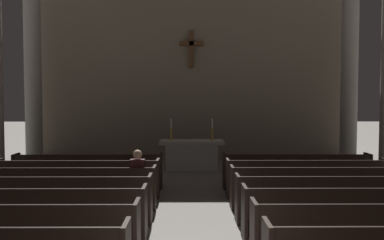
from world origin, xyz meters
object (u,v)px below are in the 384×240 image
Objects in this scene: lone_worshipper at (138,178)px; pew_left_row_6 at (66,188)px; pew_right_row_8 at (296,171)px; pew_right_row_5 at (337,199)px; pew_right_row_6 at (320,187)px; pew_right_row_4 at (358,213)px; column_right_fourth at (349,68)px; pew_left_row_5 at (50,199)px; pew_left_row_3 at (3,233)px; column_left_fourth at (33,67)px; candlestick_right at (212,133)px; pew_left_row_7 at (78,179)px; candlestick_left at (171,133)px; pew_right_row_7 at (307,178)px; pew_left_row_4 at (30,214)px; altar at (192,154)px; pew_left_row_8 at (88,171)px.

pew_left_row_6 is at bearing -178.60° from lone_worshipper.
pew_right_row_8 is at bearing 20.56° from pew_left_row_6.
pew_left_row_6 is 5.72m from pew_right_row_5.
pew_right_row_6 is (5.62, 0.00, 0.00)m from pew_left_row_6.
pew_right_row_6 and pew_right_row_8 have the same top height.
column_right_fourth is at bearing 70.57° from pew_right_row_4.
pew_left_row_5 is at bearing -140.79° from column_right_fourth.
pew_left_row_3 is 9.89m from column_left_fourth.
pew_left_row_5 is 7.20m from candlestick_right.
pew_left_row_3 is 1.00× the size of pew_left_row_7.
column_left_fourth reaches higher than pew_left_row_7.
column_right_fourth is at bearing 0.00° from column_left_fourth.
pew_left_row_7 is (0.00, 2.11, 0.00)m from pew_left_row_5.
pew_left_row_5 is at bearing -108.69° from candlestick_left.
pew_left_row_7 is at bearing 150.63° from pew_right_row_4.
column_left_fourth is at bearing 112.15° from pew_left_row_5.
column_right_fourth reaches higher than pew_left_row_6.
candlestick_right reaches higher than pew_right_row_4.
column_left_fourth is at bearing 145.37° from pew_right_row_6.
pew_right_row_7 is 5.36× the size of candlestick_left.
pew_left_row_6 is at bearing -124.09° from candlestick_right.
pew_left_row_4 is at bearing 90.00° from pew_left_row_3.
column_right_fourth reaches higher than candlestick_left.
altar is (2.81, 6.24, 0.06)m from pew_left_row_5.
pew_left_row_6 is at bearing 90.00° from pew_left_row_5.
candlestick_left reaches higher than pew_right_row_4.
column_left_fourth reaches higher than pew_right_row_8.
column_left_fourth is 5.48× the size of lone_worshipper.
pew_left_row_7 is 6.01m from pew_right_row_5.
pew_left_row_8 is 1.00× the size of pew_right_row_6.
pew_left_row_8 is 3.81m from candlestick_left.
pew_left_row_3 is at bearing -169.38° from pew_right_row_4.
pew_left_row_6 is 5.36× the size of candlestick_left.
altar is (5.61, -0.63, -3.00)m from column_left_fourth.
pew_left_row_4 is at bearing -169.38° from pew_right_row_5.
pew_left_row_5 is 1.00× the size of pew_left_row_8.
pew_left_row_6 is 6.31m from candlestick_right.
pew_left_row_3 is 8.65m from candlestick_left.
lone_worshipper reaches higher than pew_right_row_4.
pew_right_row_7 is at bearing -29.48° from column_left_fourth.
column_right_fourth is (8.42, 7.92, 3.05)m from pew_left_row_4.
altar is at bearing 180.00° from candlestick_right.
altar is 1.67× the size of lone_worshipper.
pew_left_row_3 is at bearing -90.00° from pew_left_row_8.
candlestick_left is at bearing 75.81° from pew_left_row_3.
pew_left_row_3 is 5.27m from pew_left_row_8.
pew_right_row_5 is 7.20m from candlestick_left.
pew_right_row_7 is (5.62, 2.11, 0.00)m from pew_left_row_5.
pew_left_row_3 and pew_right_row_5 have the same top height.
altar is (-2.81, 3.08, 0.06)m from pew_right_row_8.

